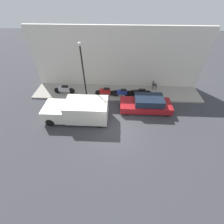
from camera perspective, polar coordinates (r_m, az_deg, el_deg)
ground_plane at (r=11.74m, az=1.20°, el=-6.18°), size 60.00×60.00×0.00m
sidewalk at (r=15.29m, az=1.75°, el=7.40°), size 2.61×16.42×0.15m
building_facade at (r=15.21m, az=2.11°, el=19.43°), size 0.30×16.42×5.84m
parked_car at (r=13.27m, az=12.96°, el=3.04°), size 1.78×4.37×1.33m
delivery_van at (r=12.22m, az=-13.02°, el=0.64°), size 2.02×5.03×1.72m
motorcycle_black at (r=14.66m, az=10.70°, el=7.35°), size 0.30×2.14×0.78m
motorcycle_red at (r=14.55m, az=-2.58°, el=7.79°), size 0.30×1.94×0.81m
motorcycle_blue at (r=14.43m, az=3.86°, el=7.41°), size 0.30×1.83×0.79m
scooter_silver at (r=15.52m, az=-17.71°, el=8.22°), size 0.30×2.02×0.85m
streetlamp at (r=13.06m, az=-11.10°, el=16.53°), size 0.30×0.30×5.09m
cafe_chair at (r=16.04m, az=15.75°, el=10.05°), size 0.40×0.40×0.87m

